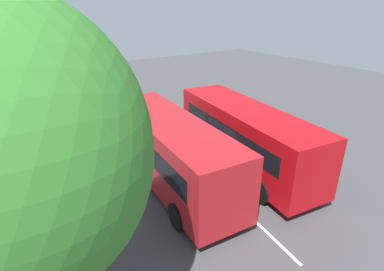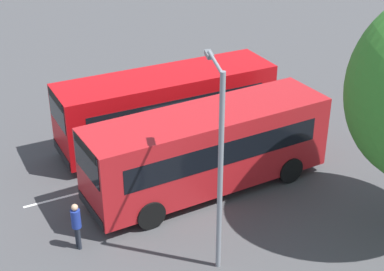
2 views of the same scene
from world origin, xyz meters
name	(u,v)px [view 2 (image 2 of 2)]	position (x,y,z in m)	size (l,w,h in m)	color
ground_plane	(186,166)	(0.00, 0.00, 0.00)	(66.79, 66.79, 0.00)	#424244
bus_far_left	(166,106)	(-0.49, -2.17, 1.79)	(9.78, 3.87, 3.23)	#B70C11
bus_center_left	(207,148)	(0.26, 1.85, 1.79)	(9.72, 3.42, 3.23)	#AD191E
pedestrian	(76,222)	(5.93, 2.36, 1.02)	(0.32, 0.32, 1.73)	#232833
street_lamp	(219,158)	(2.58, 5.54, 3.86)	(1.07, 2.06, 6.64)	gray
lane_stripe_outer_left	(186,166)	(0.00, 0.00, 0.00)	(13.37, 0.12, 0.01)	silver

